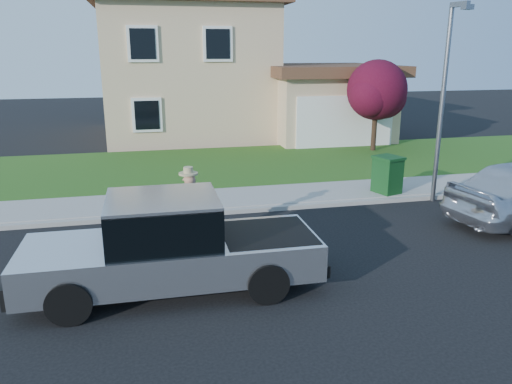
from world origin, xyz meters
TOP-DOWN VIEW (x-y plane):
  - ground at (0.00, 0.00)m, footprint 80.00×80.00m
  - curb at (1.00, 2.90)m, footprint 40.00×0.20m
  - sidewalk at (1.00, 4.00)m, footprint 40.00×2.00m
  - lawn at (1.00, 8.50)m, footprint 40.00×7.00m
  - house at (1.31, 16.38)m, footprint 14.00×11.30m
  - pickup_truck at (-2.01, -1.33)m, footprint 5.56×2.15m
  - woman at (-1.45, 1.03)m, footprint 0.64×0.45m
  - ornamental_tree at (7.47, 9.94)m, footprint 2.83×2.55m
  - trash_bin at (4.76, 3.41)m, footprint 0.90×0.97m
  - street_lamp at (5.96, 2.69)m, footprint 0.32×0.73m

SIDE VIEW (x-z plane):
  - ground at x=0.00m, z-range 0.00..0.00m
  - lawn at x=1.00m, z-range 0.00..0.10m
  - curb at x=1.00m, z-range 0.00..0.12m
  - sidewalk at x=1.00m, z-range 0.00..0.15m
  - trash_bin at x=4.76m, z-range 0.16..1.28m
  - pickup_truck at x=-2.01m, z-range -0.06..1.76m
  - woman at x=-1.45m, z-range -0.05..1.76m
  - ornamental_tree at x=7.47m, z-range 0.64..4.52m
  - house at x=1.31m, z-range -0.26..6.59m
  - street_lamp at x=5.96m, z-range 0.39..5.98m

